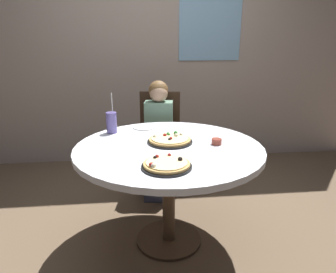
% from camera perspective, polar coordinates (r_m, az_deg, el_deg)
% --- Properties ---
extents(ground_plane, '(8.00, 8.00, 0.00)m').
position_cam_1_polar(ground_plane, '(2.42, 0.14, -18.76)').
color(ground_plane, brown).
extents(wall_with_window, '(5.20, 0.14, 2.90)m').
position_cam_1_polar(wall_with_window, '(3.71, -2.93, 17.75)').
color(wall_with_window, '#A8998E').
rests_on(wall_with_window, ground_plane).
extents(dining_table, '(1.27, 1.27, 0.75)m').
position_cam_1_polar(dining_table, '(2.10, 0.15, -4.09)').
color(dining_table, silver).
rests_on(dining_table, ground_plane).
extents(chair_wooden, '(0.46, 0.46, 0.95)m').
position_cam_1_polar(chair_wooden, '(3.05, -1.60, 0.27)').
color(chair_wooden, '#382619').
rests_on(chair_wooden, ground_plane).
extents(diner_child, '(0.30, 0.43, 1.08)m').
position_cam_1_polar(diner_child, '(2.89, -1.79, -1.68)').
color(diner_child, '#3F4766').
rests_on(diner_child, ground_plane).
extents(pizza_veggie, '(0.29, 0.29, 0.05)m').
position_cam_1_polar(pizza_veggie, '(1.71, -0.29, -5.28)').
color(pizza_veggie, black).
rests_on(pizza_veggie, dining_table).
extents(pizza_cheese, '(0.32, 0.32, 0.05)m').
position_cam_1_polar(pizza_cheese, '(2.13, 0.36, -0.67)').
color(pizza_cheese, black).
rests_on(pizza_cheese, dining_table).
extents(soda_cup, '(0.08, 0.08, 0.31)m').
position_cam_1_polar(soda_cup, '(2.38, -10.50, 2.59)').
color(soda_cup, '#6659A5').
rests_on(soda_cup, dining_table).
extents(sauce_bowl, '(0.07, 0.07, 0.04)m').
position_cam_1_polar(sauce_bowl, '(2.12, 9.07, -0.93)').
color(sauce_bowl, brown).
rests_on(sauce_bowl, dining_table).
extents(plate_small, '(0.18, 0.18, 0.01)m').
position_cam_1_polar(plate_small, '(2.50, -4.50, 1.72)').
color(plate_small, white).
rests_on(plate_small, dining_table).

